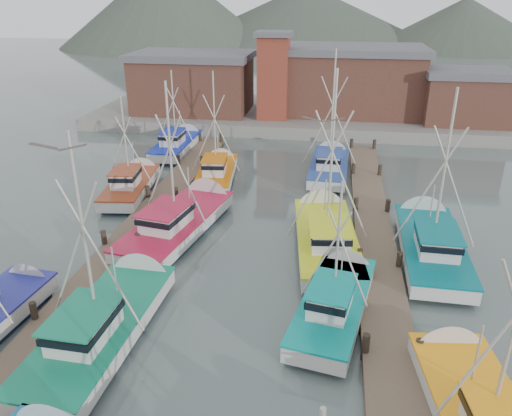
# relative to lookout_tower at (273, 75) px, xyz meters

# --- Properties ---
(ground) EXTENTS (260.00, 260.00, 0.00)m
(ground) POSITION_rel_lookout_tower_xyz_m (2.00, -33.00, -5.55)
(ground) COLOR #475551
(ground) RESTS_ON ground
(dock_left) EXTENTS (2.30, 46.00, 1.50)m
(dock_left) POSITION_rel_lookout_tower_xyz_m (-5.00, -28.96, -5.34)
(dock_left) COLOR brown
(dock_left) RESTS_ON ground
(dock_right) EXTENTS (2.30, 46.00, 1.50)m
(dock_right) POSITION_rel_lookout_tower_xyz_m (9.00, -28.96, -5.34)
(dock_right) COLOR brown
(dock_right) RESTS_ON ground
(quay) EXTENTS (44.00, 16.00, 1.20)m
(quay) POSITION_rel_lookout_tower_xyz_m (2.00, 4.00, -4.95)
(quay) COLOR gray
(quay) RESTS_ON ground
(shed_left) EXTENTS (12.72, 8.48, 6.20)m
(shed_left) POSITION_rel_lookout_tower_xyz_m (-9.00, 2.00, -1.21)
(shed_left) COLOR #563126
(shed_left) RESTS_ON quay
(shed_center) EXTENTS (14.84, 9.54, 6.90)m
(shed_center) POSITION_rel_lookout_tower_xyz_m (8.00, 4.00, -0.86)
(shed_center) COLOR #563126
(shed_center) RESTS_ON quay
(shed_right) EXTENTS (8.48, 6.36, 5.20)m
(shed_right) POSITION_rel_lookout_tower_xyz_m (19.00, 1.00, -1.71)
(shed_right) COLOR #563126
(shed_right) RESTS_ON quay
(lookout_tower) EXTENTS (3.60, 3.60, 8.50)m
(lookout_tower) POSITION_rel_lookout_tower_xyz_m (0.00, 0.00, 0.00)
(lookout_tower) COLOR maroon
(lookout_tower) RESTS_ON quay
(distant_hills) EXTENTS (175.00, 140.00, 42.00)m
(distant_hills) POSITION_rel_lookout_tower_xyz_m (-10.76, 89.59, -5.55)
(distant_hills) COLOR #454F42
(distant_hills) RESTS_ON ground
(boat_4) EXTENTS (4.02, 9.96, 9.93)m
(boat_4) POSITION_rel_lookout_tower_xyz_m (-2.64, -35.03, -4.87)
(boat_4) COLOR #0F1834
(boat_4) RESTS_ON ground
(boat_5) EXTENTS (4.04, 8.65, 7.23)m
(boat_5) POSITION_rel_lookout_tower_xyz_m (6.83, -32.01, -4.88)
(boat_5) COLOR #0F1834
(boat_5) RESTS_ON ground
(boat_7) EXTENTS (3.85, 9.29, 9.42)m
(boat_7) POSITION_rel_lookout_tower_xyz_m (11.49, -38.02, -4.87)
(boat_7) COLOR #0F1834
(boat_7) RESTS_ON ground
(boat_8) EXTENTS (5.01, 10.81, 10.06)m
(boat_8) POSITION_rel_lookout_tower_xyz_m (-2.43, -24.93, -4.87)
(boat_8) COLOR #0F1834
(boat_8) RESTS_ON ground
(boat_9) EXTENTS (4.38, 10.44, 10.94)m
(boat_9) POSITION_rel_lookout_tower_xyz_m (6.17, -25.63, -4.86)
(boat_9) COLOR #0F1834
(boat_9) RESTS_ON ground
(boat_10) EXTENTS (3.45, 8.49, 7.70)m
(boat_10) POSITION_rel_lookout_tower_xyz_m (-7.71, -19.49, -4.87)
(boat_10) COLOR #0F1834
(boat_10) RESTS_ON ground
(boat_11) EXTENTS (4.17, 10.02, 10.19)m
(boat_11) POSITION_rel_lookout_tower_xyz_m (11.88, -25.63, -4.86)
(boat_11) COLOR #0F1834
(boat_11) RESTS_ON ground
(boat_12) EXTENTS (3.52, 8.39, 8.94)m
(boat_12) POSITION_rel_lookout_tower_xyz_m (-2.28, -16.08, -4.87)
(boat_12) COLOR #0F1834
(boat_12) RESTS_ON ground
(boat_13) EXTENTS (4.10, 9.09, 10.39)m
(boat_13) POSITION_rel_lookout_tower_xyz_m (6.16, -13.16, -4.86)
(boat_13) COLOR #0F1834
(boat_13) RESTS_ON ground
(boat_14) EXTENTS (3.32, 8.64, 7.96)m
(boat_14) POSITION_rel_lookout_tower_xyz_m (-7.47, -9.18, -4.87)
(boat_14) COLOR #0F1834
(boat_14) RESTS_ON ground
(gull_near) EXTENTS (1.55, 0.64, 0.24)m
(gull_near) POSITION_rel_lookout_tower_xyz_m (-0.84, -39.56, 4.08)
(gull_near) COLOR gray
(gull_near) RESTS_ON ground
(gull_far) EXTENTS (1.54, 0.60, 0.24)m
(gull_far) POSITION_rel_lookout_tower_xyz_m (5.85, -33.22, 3.55)
(gull_far) COLOR gray
(gull_far) RESTS_ON ground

